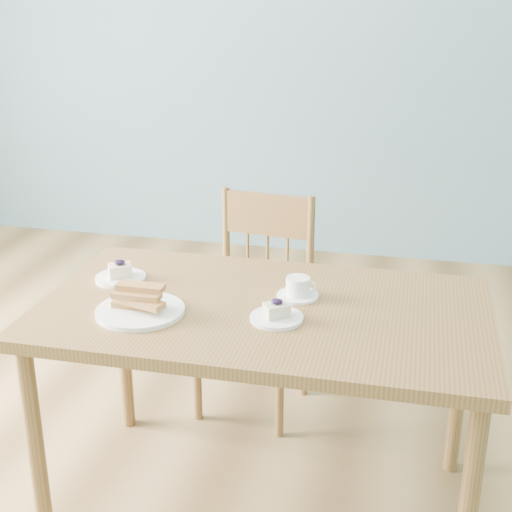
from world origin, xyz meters
The scene contains 7 objects.
room centered at (0.00, 0.00, 1.35)m, with size 5.01×5.01×2.71m.
dining_table centered at (0.37, 0.15, 0.62)m, with size 1.28×0.73×0.69m.
dining_chair centered at (0.21, 0.73, 0.42)m, with size 0.42×0.40×0.83m.
cheesecake_plate_near centered at (0.42, 0.07, 0.70)m, with size 0.15×0.15×0.06m.
cheesecake_plate_far centered at (-0.11, 0.24, 0.70)m, with size 0.16×0.16×0.07m.
coffee_cup centered at (0.45, 0.24, 0.71)m, with size 0.12×0.12×0.06m.
biscotti_plate centered at (0.04, 0.03, 0.71)m, with size 0.25×0.25×0.08m.
Camera 1 is at (0.77, -1.65, 1.53)m, focal length 50.00 mm.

